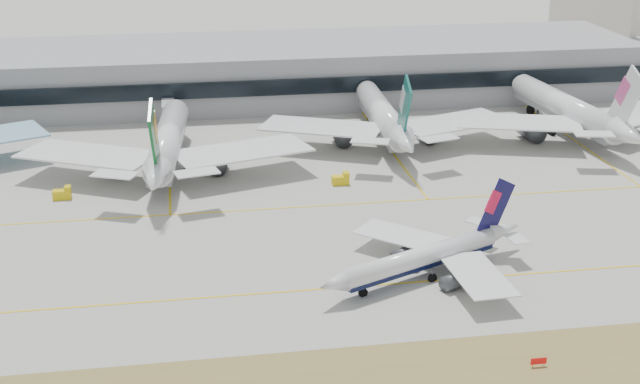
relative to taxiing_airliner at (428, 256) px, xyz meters
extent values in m
plane|color=#AAA79F|center=(-19.66, 2.86, -3.35)|extent=(3000.00, 3000.00, 0.00)
cube|color=yellow|center=(-19.66, -2.14, -3.32)|extent=(360.00, 0.45, 0.04)
cube|color=yellow|center=(-19.66, 32.86, -3.32)|extent=(360.00, 0.45, 0.04)
cylinder|color=white|center=(-1.38, -0.64, 0.26)|extent=(28.56, 15.59, 3.28)
cube|color=black|center=(-1.38, -0.64, -0.64)|extent=(27.80, 14.89, 1.47)
cone|color=white|center=(-17.04, -7.91, 0.26)|extent=(5.53, 4.90, 3.28)
cone|color=white|center=(15.23, 7.07, 0.67)|extent=(7.42, 5.78, 3.28)
cube|color=white|center=(-1.70, 9.23, -0.23)|extent=(16.85, 16.44, 0.20)
cube|color=white|center=(12.31, 10.41, 0.91)|extent=(5.26, 5.34, 0.13)
cylinder|color=#3F4247|center=(-1.95, 5.77, -2.04)|extent=(5.56, 4.33, 2.46)
cube|color=#3F4247|center=(-1.95, 5.77, -1.05)|extent=(1.99, 1.10, 1.15)
cube|color=white|center=(5.95, -7.25, -0.23)|extent=(8.21, 16.50, 0.20)
cube|color=white|center=(15.89, 2.68, 0.91)|extent=(3.44, 4.90, 0.13)
cylinder|color=#3F4247|center=(3.15, -5.21, -2.04)|extent=(5.56, 4.33, 2.46)
cube|color=#3F4247|center=(3.15, -5.21, -1.05)|extent=(1.99, 1.10, 1.15)
cube|color=#0C093C|center=(13.34, 6.20, 5.24)|extent=(7.46, 3.68, 10.26)
cube|color=red|center=(12.59, 5.85, 6.34)|extent=(3.47, 1.87, 4.40)
cylinder|color=#3F4247|center=(-11.70, -5.43, -2.36)|extent=(0.39, 0.39, 1.97)
cylinder|color=black|center=(-11.70, -5.43, -2.77)|extent=(1.58, 1.14, 1.47)
cylinder|color=#3F4247|center=(0.28, -2.22, -2.36)|extent=(0.39, 0.39, 1.97)
cylinder|color=black|center=(0.28, -2.22, -2.77)|extent=(1.58, 1.14, 1.47)
cylinder|color=#3F4247|center=(-1.52, 1.64, -2.36)|extent=(0.39, 0.39, 1.97)
cylinder|color=black|center=(-1.52, 1.64, -2.77)|extent=(1.58, 1.14, 1.47)
cylinder|color=white|center=(-40.99, 60.42, 3.14)|extent=(9.77, 44.93, 5.90)
cube|color=slate|center=(-40.99, 60.42, 1.52)|extent=(8.81, 43.96, 2.65)
cone|color=white|center=(-38.75, 86.02, 3.14)|extent=(6.47, 7.30, 5.90)
cone|color=white|center=(-43.37, 33.28, 3.88)|extent=(6.74, 10.38, 5.90)
cube|color=white|center=(-25.70, 52.51, 2.26)|extent=(30.86, 20.68, 0.35)
cube|color=white|center=(-35.57, 34.46, 4.32)|extent=(9.02, 6.08, 0.24)
cylinder|color=#3F4247|center=(-30.73, 55.91, -0.99)|extent=(5.05, 7.79, 4.42)
cube|color=#3F4247|center=(-30.73, 55.91, 0.78)|extent=(0.71, 3.12, 2.06)
cube|color=white|center=(-57.43, 55.29, 2.26)|extent=(31.11, 24.41, 0.35)
cube|color=white|center=(-50.85, 35.80, 4.32)|extent=(9.29, 7.22, 0.24)
cylinder|color=#3F4247|center=(-51.88, 57.76, -0.99)|extent=(5.05, 7.79, 4.42)
cube|color=#3F4247|center=(-51.88, 57.76, 0.78)|extent=(0.71, 3.12, 2.06)
cube|color=#0B5220|center=(-43.10, 36.36, 10.88)|extent=(1.61, 12.33, 15.82)
cube|color=#C57C0B|center=(-42.99, 37.60, 12.60)|extent=(1.13, 5.60, 6.77)
cylinder|color=#3F4247|center=(-39.51, 77.30, -1.58)|extent=(0.71, 0.71, 3.54)
cylinder|color=black|center=(-39.51, 77.30, -2.31)|extent=(1.26, 2.73, 2.65)
cylinder|color=#3F4247|center=(-44.92, 59.52, -1.58)|extent=(0.71, 0.71, 3.54)
cylinder|color=black|center=(-44.92, 59.52, -2.31)|extent=(1.26, 2.73, 2.65)
cylinder|color=#3F4247|center=(-37.28, 58.85, -1.58)|extent=(0.71, 0.71, 3.54)
cylinder|color=black|center=(-37.28, 58.85, -2.31)|extent=(1.26, 2.73, 2.65)
cylinder|color=white|center=(9.43, 73.75, 2.92)|extent=(7.20, 43.23, 5.70)
cube|color=slate|center=(9.43, 73.75, 1.35)|extent=(6.32, 42.34, 2.56)
cone|color=white|center=(10.30, 98.55, 2.92)|extent=(5.92, 6.77, 5.70)
cone|color=white|center=(8.51, 47.45, 3.63)|extent=(6.03, 9.76, 5.70)
cube|color=white|center=(24.58, 66.89, 2.06)|extent=(29.98, 21.12, 0.34)
cube|color=white|center=(15.98, 48.99, 4.06)|extent=(8.82, 6.22, 0.23)
cylinder|color=#3F4247|center=(19.56, 69.92, -1.07)|extent=(4.52, 7.32, 4.27)
cube|color=#3F4247|center=(19.56, 69.92, 0.64)|extent=(0.53, 3.00, 1.99)
cube|color=white|center=(-6.16, 67.97, 2.06)|extent=(30.07, 22.57, 0.34)
cube|color=white|center=(1.18, 49.50, 4.06)|extent=(8.92, 6.66, 0.23)
cylinder|color=#3F4247|center=(-0.93, 70.64, -1.07)|extent=(4.52, 7.32, 4.27)
cube|color=#3F4247|center=(-0.93, 70.64, 0.64)|extent=(0.53, 3.00, 1.99)
cube|color=#145B54|center=(8.62, 50.44, 10.39)|extent=(0.93, 11.92, 15.28)
cube|color=#A0A4AA|center=(8.66, 51.64, 12.06)|extent=(0.81, 5.39, 6.54)
cylinder|color=#3F4247|center=(10.01, 90.10, -1.64)|extent=(0.68, 0.68, 3.42)
cylinder|color=black|center=(10.01, 90.10, -2.35)|extent=(1.09, 2.60, 2.56)
cylinder|color=#3F4247|center=(5.69, 72.68, -1.64)|extent=(0.68, 0.68, 3.42)
cylinder|color=black|center=(5.69, 72.68, -2.35)|extent=(1.09, 2.60, 2.56)
cylinder|color=#3F4247|center=(13.09, 72.42, -1.64)|extent=(0.68, 0.68, 3.42)
cylinder|color=black|center=(13.09, 72.42, -2.35)|extent=(1.09, 2.60, 2.56)
cylinder|color=white|center=(54.57, 71.86, 3.17)|extent=(10.37, 45.13, 5.92)
cube|color=slate|center=(54.57, 71.86, 1.54)|extent=(9.40, 44.15, 2.66)
cone|color=white|center=(51.99, 97.54, 3.17)|extent=(6.58, 7.40, 5.92)
cone|color=white|center=(57.31, 44.64, 3.91)|extent=(6.89, 10.49, 5.92)
cube|color=white|center=(71.13, 66.92, 2.28)|extent=(31.22, 24.76, 0.36)
cylinder|color=#3F4247|center=(65.54, 69.34, -0.98)|extent=(5.17, 7.87, 4.44)
cube|color=#3F4247|center=(65.54, 69.34, 0.80)|extent=(0.75, 3.14, 2.07)
cube|color=white|center=(39.32, 63.72, 2.28)|extent=(30.93, 20.46, 0.36)
cube|color=white|center=(49.46, 45.73, 4.35)|extent=(9.02, 6.01, 0.24)
cylinder|color=#3F4247|center=(44.33, 67.20, -0.98)|extent=(5.17, 7.87, 4.44)
cube|color=#3F4247|center=(44.33, 67.20, 0.80)|extent=(0.75, 3.14, 2.07)
cube|color=white|center=(57.00, 47.74, 10.94)|extent=(1.77, 12.37, 15.88)
cube|color=#D24A8D|center=(56.87, 48.97, 12.67)|extent=(1.21, 5.62, 6.80)
cylinder|color=#3F4247|center=(52.87, 88.79, -1.57)|extent=(0.71, 0.71, 3.55)
cylinder|color=black|center=(52.87, 88.79, -2.31)|extent=(1.30, 2.75, 2.66)
cylinder|color=#3F4247|center=(50.86, 70.24, -1.57)|extent=(0.71, 0.71, 3.55)
cylinder|color=black|center=(50.86, 70.24, -2.31)|extent=(1.30, 2.75, 2.66)
cylinder|color=#3F4247|center=(58.52, 71.01, -1.57)|extent=(0.71, 0.71, 3.55)
cylinder|color=black|center=(58.52, 71.01, -2.31)|extent=(1.30, 2.75, 2.66)
cube|color=gray|center=(-19.66, 117.86, 4.15)|extent=(280.00, 42.00, 15.00)
cube|color=black|center=(-19.66, 96.36, 4.60)|extent=(280.00, 1.20, 4.00)
cube|color=beige|center=(90.34, 137.86, 10.75)|extent=(2.00, 57.00, 27.90)
cube|color=red|center=(7.15, -29.14, -2.45)|extent=(2.20, 0.15, 0.90)
cylinder|color=orange|center=(6.35, -29.14, -3.10)|extent=(0.10, 0.10, 0.50)
cylinder|color=orange|center=(7.95, -29.14, -3.10)|extent=(0.10, 0.10, 0.50)
cube|color=yellow|center=(-6.14, 44.24, -2.45)|extent=(3.50, 2.00, 1.80)
cube|color=yellow|center=(-4.94, 44.24, -1.25)|extent=(1.20, 1.80, 1.00)
cylinder|color=black|center=(-7.34, 43.44, -3.00)|extent=(0.70, 0.30, 0.70)
cylinder|color=black|center=(-7.34, 45.04, -3.00)|extent=(0.70, 0.30, 0.70)
cylinder|color=black|center=(-4.94, 43.44, -3.00)|extent=(0.70, 0.30, 0.70)
cylinder|color=black|center=(-4.94, 45.04, -3.00)|extent=(0.70, 0.30, 0.70)
cube|color=yellow|center=(-62.05, 44.81, -2.45)|extent=(3.50, 2.00, 1.80)
cube|color=yellow|center=(-60.85, 44.81, -1.25)|extent=(1.20, 1.80, 1.00)
cylinder|color=black|center=(-63.25, 44.01, -3.00)|extent=(0.70, 0.30, 0.70)
cylinder|color=black|center=(-63.25, 45.61, -3.00)|extent=(0.70, 0.30, 0.70)
cylinder|color=black|center=(-60.85, 44.01, -3.00)|extent=(0.70, 0.30, 0.70)
cylinder|color=black|center=(-60.85, 45.61, -3.00)|extent=(0.70, 0.30, 0.70)
camera|label=1|loc=(-37.86, -125.63, 60.36)|focal=50.00mm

